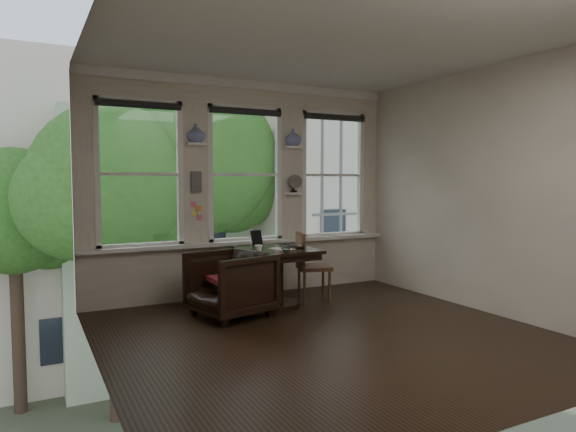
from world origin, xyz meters
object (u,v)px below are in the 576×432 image
table (278,278)px  mug (258,249)px  armchair_left (230,284)px  laptop (292,247)px  side_chair_right (314,267)px

table → mug: (-0.37, -0.22, 0.42)m
armchair_left → laptop: size_ratio=2.54×
side_chair_right → laptop: (-0.41, -0.15, 0.30)m
table → side_chair_right: 0.59m
side_chair_right → mug: side_chair_right is taller
armchair_left → side_chair_right: side_chair_right is taller
laptop → mug: size_ratio=3.36×
table → laptop: (0.17, -0.07, 0.39)m
armchair_left → laptop: (0.88, 0.10, 0.37)m
table → mug: mug is taller
table → armchair_left: size_ratio=1.05×
table → armchair_left: armchair_left is taller
side_chair_right → laptop: 0.53m
laptop → side_chair_right: bearing=42.6°
table → side_chair_right: side_chair_right is taller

